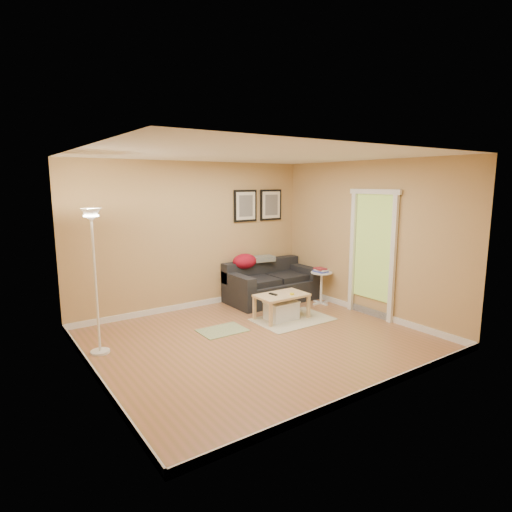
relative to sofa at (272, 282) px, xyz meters
name	(u,v)px	position (x,y,z in m)	size (l,w,h in m)	color
floor	(258,340)	(-1.38, -1.53, -0.38)	(4.50, 4.50, 0.00)	#A86948
ceiling	(258,155)	(-1.38, -1.53, 2.23)	(4.50, 4.50, 0.00)	white
wall_back	(194,236)	(-1.38, 0.47, 0.92)	(4.50, 4.50, 0.00)	tan
wall_front	(372,277)	(-1.38, -3.53, 0.92)	(4.50, 4.50, 0.00)	tan
wall_left	(89,270)	(-3.63, -1.53, 0.92)	(4.00, 4.00, 0.00)	tan
wall_right	(367,239)	(0.87, -1.53, 0.92)	(4.00, 4.00, 0.00)	tan
baseboard_back	(196,304)	(-1.38, 0.46, -0.33)	(4.50, 0.02, 0.10)	white
baseboard_front	(366,392)	(-1.38, -3.52, -0.33)	(4.50, 0.02, 0.10)	white
baseboard_left	(97,377)	(-3.62, -1.53, -0.33)	(0.02, 4.00, 0.10)	white
baseboard_right	(364,310)	(0.86, -1.53, -0.33)	(0.02, 4.00, 0.10)	white
sofa	(272,282)	(0.00, 0.00, 0.00)	(1.70, 0.90, 0.75)	black
red_throw	(245,261)	(-0.43, 0.28, 0.40)	(0.48, 0.36, 0.28)	#AD0F33
plaid_throw	(263,259)	(-0.01, 0.27, 0.41)	(0.42, 0.26, 0.10)	tan
framed_print_left	(245,206)	(-0.30, 0.45, 1.43)	(0.50, 0.04, 0.60)	black
framed_print_right	(271,205)	(0.30, 0.45, 1.43)	(0.50, 0.04, 0.60)	black
area_rug	(293,319)	(-0.40, -1.12, -0.37)	(1.25, 0.85, 0.01)	beige
green_runner	(222,330)	(-1.62, -0.92, -0.37)	(0.70, 0.50, 0.01)	#668C4C
coffee_table	(282,307)	(-0.52, -0.98, -0.16)	(0.84, 0.52, 0.42)	#E7C08C
remote_control	(273,294)	(-0.66, -0.92, 0.06)	(0.05, 0.16, 0.02)	black
tape_roll	(292,294)	(-0.41, -1.10, 0.06)	(0.07, 0.07, 0.03)	yellow
storage_bin	(281,310)	(-0.55, -1.01, -0.22)	(0.51, 0.38, 0.32)	white
side_table	(321,288)	(0.64, -0.69, -0.07)	(0.40, 0.40, 0.61)	white
book_stack	(321,270)	(0.62, -0.68, 0.27)	(0.18, 0.25, 0.08)	#3846AA
floor_lamp	(96,286)	(-3.38, -0.72, 0.54)	(0.25, 0.25, 1.93)	white
doorway	(372,256)	(0.82, -1.68, 0.65)	(0.12, 1.01, 2.13)	white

